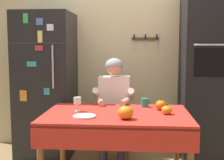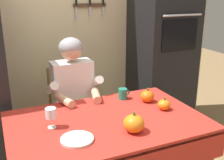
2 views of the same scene
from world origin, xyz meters
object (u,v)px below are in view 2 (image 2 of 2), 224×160
(chair_behind_person, at_px, (70,110))
(serving_tray, at_px, (77,139))
(pumpkin_large, at_px, (164,105))
(pumpkin_medium, at_px, (147,96))
(dining_table, at_px, (108,131))
(seated_person, at_px, (75,95))
(pumpkin_small, at_px, (134,123))
(wine_glass, at_px, (51,114))
(coffee_mug, at_px, (123,94))
(wall_oven, at_px, (162,45))

(chair_behind_person, relative_size, serving_tray, 4.44)
(pumpkin_large, relative_size, pumpkin_medium, 0.85)
(dining_table, relative_size, serving_tray, 6.69)
(dining_table, distance_m, serving_tray, 0.34)
(pumpkin_medium, height_order, serving_tray, pumpkin_medium)
(seated_person, height_order, pumpkin_small, seated_person)
(pumpkin_large, bearing_deg, seated_person, 132.33)
(wine_glass, bearing_deg, dining_table, -8.56)
(dining_table, relative_size, chair_behind_person, 1.51)
(seated_person, relative_size, coffee_mug, 11.96)
(chair_behind_person, relative_size, pumpkin_small, 6.54)
(coffee_mug, bearing_deg, pumpkin_large, -59.54)
(pumpkin_large, bearing_deg, coffee_mug, 120.46)
(pumpkin_large, relative_size, serving_tray, 0.50)
(chair_behind_person, xyz_separation_m, pumpkin_small, (0.16, -1.01, 0.29))
(wine_glass, height_order, pumpkin_medium, wine_glass)
(pumpkin_medium, xyz_separation_m, pumpkin_small, (-0.35, -0.41, 0.01))
(pumpkin_large, height_order, pumpkin_small, pumpkin_small)
(seated_person, relative_size, pumpkin_medium, 10.17)
(seated_person, height_order, pumpkin_medium, seated_person)
(dining_table, bearing_deg, chair_behind_person, 95.01)
(wine_glass, bearing_deg, pumpkin_medium, 9.26)
(chair_behind_person, relative_size, pumpkin_medium, 7.59)
(wall_oven, relative_size, serving_tray, 10.03)
(serving_tray, bearing_deg, chair_behind_person, 77.48)
(chair_behind_person, distance_m, serving_tray, 1.02)
(seated_person, height_order, pumpkin_large, seated_person)
(wall_oven, relative_size, dining_table, 1.50)
(pumpkin_small, bearing_deg, wine_glass, 150.44)
(dining_table, height_order, serving_tray, serving_tray)
(wall_oven, relative_size, coffee_mug, 20.18)
(wall_oven, height_order, serving_tray, wall_oven)
(seated_person, distance_m, wine_glass, 0.64)
(pumpkin_medium, bearing_deg, pumpkin_large, -78.54)
(chair_behind_person, xyz_separation_m, serving_tray, (-0.21, -0.96, 0.24))
(serving_tray, bearing_deg, pumpkin_medium, 26.88)
(chair_behind_person, bearing_deg, wall_oven, 6.63)
(wine_glass, xyz_separation_m, pumpkin_medium, (0.83, 0.14, -0.05))
(wall_oven, distance_m, wine_glass, 1.69)
(wine_glass, relative_size, pumpkin_large, 1.39)
(seated_person, xyz_separation_m, pumpkin_medium, (0.51, -0.41, 0.05))
(pumpkin_small, height_order, serving_tray, pumpkin_small)
(wine_glass, height_order, pumpkin_small, wine_glass)
(dining_table, height_order, pumpkin_large, pumpkin_large)
(pumpkin_small, distance_m, serving_tray, 0.38)
(wall_oven, xyz_separation_m, wine_glass, (-1.44, -0.86, -0.21))
(dining_table, xyz_separation_m, seated_person, (-0.07, 0.60, 0.08))
(seated_person, height_order, serving_tray, seated_person)
(dining_table, bearing_deg, pumpkin_large, 0.44)
(wall_oven, height_order, pumpkin_small, wall_oven)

